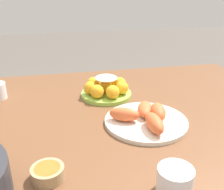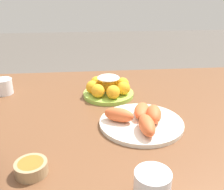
{
  "view_description": "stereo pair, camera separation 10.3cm",
  "coord_description": "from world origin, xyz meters",
  "views": [
    {
      "loc": [
        0.2,
        0.84,
        1.16
      ],
      "look_at": [
        0.01,
        -0.09,
        0.76
      ],
      "focal_mm": 42.0,
      "sensor_mm": 36.0,
      "label": 1
    },
    {
      "loc": [
        0.1,
        0.86,
        1.16
      ],
      "look_at": [
        0.01,
        -0.09,
        0.76
      ],
      "focal_mm": 42.0,
      "sensor_mm": 36.0,
      "label": 2
    }
  ],
  "objects": [
    {
      "name": "cup_far",
      "position": [
        -0.03,
        0.41,
        0.75
      ],
      "size": [
        0.08,
        0.08,
        0.07
      ],
      "color": "white",
      "rests_on": "dining_table"
    },
    {
      "name": "cup_near",
      "position": [
        0.46,
        -0.24,
        0.75
      ],
      "size": [
        0.08,
        0.08,
        0.07
      ],
      "color": "white",
      "rests_on": "dining_table"
    },
    {
      "name": "sauce_bowl",
      "position": [
        0.25,
        0.3,
        0.73
      ],
      "size": [
        0.08,
        0.08,
        0.03
      ],
      "color": "tan",
      "rests_on": "dining_table"
    },
    {
      "name": "seafood_platter",
      "position": [
        -0.07,
        0.09,
        0.74
      ],
      "size": [
        0.28,
        0.28,
        0.07
      ],
      "color": "silver",
      "rests_on": "dining_table"
    },
    {
      "name": "cake_plate",
      "position": [
        0.01,
        -0.17,
        0.75
      ],
      "size": [
        0.21,
        0.21,
        0.09
      ],
      "color": "#99CC4C",
      "rests_on": "dining_table"
    },
    {
      "name": "dining_table",
      "position": [
        0.0,
        0.0,
        0.64
      ],
      "size": [
        1.44,
        1.04,
        0.72
      ],
      "color": "brown",
      "rests_on": "ground_plane"
    }
  ]
}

